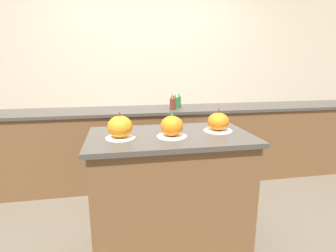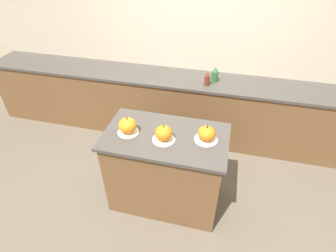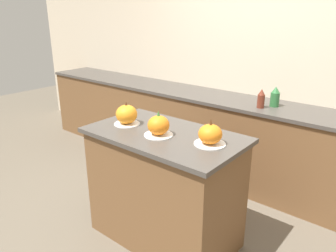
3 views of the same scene
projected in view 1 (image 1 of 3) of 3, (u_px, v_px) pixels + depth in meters
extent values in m
plane|color=#665B4C|center=(170.00, 244.00, 2.18)|extent=(12.00, 12.00, 0.00)
cube|color=beige|center=(147.00, 81.00, 3.43)|extent=(8.00, 0.06, 2.50)
cube|color=brown|center=(170.00, 194.00, 2.08)|extent=(1.16, 0.64, 0.92)
cube|color=#47423D|center=(170.00, 137.00, 1.97)|extent=(1.22, 0.70, 0.03)
cube|color=brown|center=(151.00, 147.00, 3.30)|extent=(6.00, 0.56, 0.90)
cube|color=#47423D|center=(150.00, 110.00, 3.19)|extent=(6.00, 0.60, 0.03)
cylinder|color=white|center=(121.00, 138.00, 1.86)|extent=(0.21, 0.21, 0.01)
ellipsoid|color=orange|center=(120.00, 127.00, 1.84)|extent=(0.18, 0.18, 0.15)
cone|color=#4C2D14|center=(119.00, 114.00, 1.82)|extent=(0.02, 0.02, 0.03)
cylinder|color=white|center=(172.00, 136.00, 1.90)|extent=(0.22, 0.22, 0.01)
ellipsoid|color=orange|center=(172.00, 126.00, 1.88)|extent=(0.16, 0.16, 0.15)
cone|color=#38702D|center=(172.00, 113.00, 1.86)|extent=(0.02, 0.02, 0.04)
cylinder|color=white|center=(218.00, 131.00, 2.06)|extent=(0.22, 0.22, 0.01)
ellipsoid|color=orange|center=(218.00, 122.00, 2.05)|extent=(0.17, 0.17, 0.14)
cone|color=#4C2D14|center=(219.00, 110.00, 2.03)|extent=(0.02, 0.02, 0.05)
cylinder|color=#2D6B38|center=(177.00, 102.00, 3.24)|extent=(0.09, 0.09, 0.14)
cone|color=#2D6B38|center=(177.00, 94.00, 3.21)|extent=(0.08, 0.08, 0.06)
cylinder|color=maroon|center=(173.00, 104.00, 3.10)|extent=(0.07, 0.07, 0.13)
cone|color=maroon|center=(173.00, 96.00, 3.08)|extent=(0.06, 0.06, 0.06)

